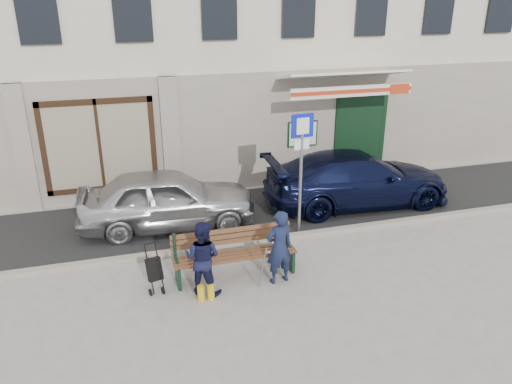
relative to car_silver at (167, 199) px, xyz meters
name	(u,v)px	position (x,y,z in m)	size (l,w,h in m)	color
ground	(280,278)	(1.78, -2.98, -0.70)	(80.00, 80.00, 0.00)	#9E9991
asphalt_lane	(240,215)	(1.78, 0.12, -0.69)	(60.00, 3.20, 0.01)	#282828
curb	(258,241)	(1.78, -1.48, -0.64)	(60.00, 0.18, 0.12)	#9E9384
car_silver	(167,199)	(0.00, 0.00, 0.00)	(1.64, 4.09, 1.39)	#BCBDC2
car_navy	(357,179)	(4.87, -0.03, 0.00)	(1.96, 4.82, 1.40)	black
parking_sign	(301,155)	(2.83, -1.22, 1.19)	(0.52, 0.09, 2.80)	gray
bench	(233,255)	(0.93, -2.61, -0.24)	(2.40, 1.17, 0.98)	brown
man	(279,247)	(1.72, -3.06, 0.04)	(0.54, 0.35, 1.48)	#141C39
woman	(202,258)	(0.27, -3.01, 0.02)	(0.69, 0.54, 1.42)	#121434
stroller	(154,270)	(-0.58, -2.69, -0.29)	(0.33, 0.42, 0.93)	black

